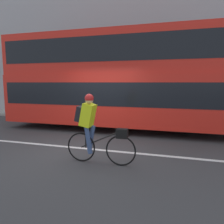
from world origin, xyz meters
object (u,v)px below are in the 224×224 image
Objects in this scene: cyclist_on_bike at (93,127)px; trash_bin at (83,107)px; street_sign_post at (195,89)px; bus at (117,77)px.

cyclist_on_bike is 1.85× the size of trash_bin.
cyclist_on_bike reaches higher than trash_bin.
trash_bin is 0.34× the size of street_sign_post.
street_sign_post reaches higher than trash_bin.
bus reaches higher than trash_bin.
trash_bin is (-3.08, 6.23, -0.29)m from cyclist_on_bike.
bus is 9.75× the size of trash_bin.
street_sign_post is at bearing 36.26° from bus.
bus reaches higher than street_sign_post.
bus is 5.26× the size of cyclist_on_bike.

